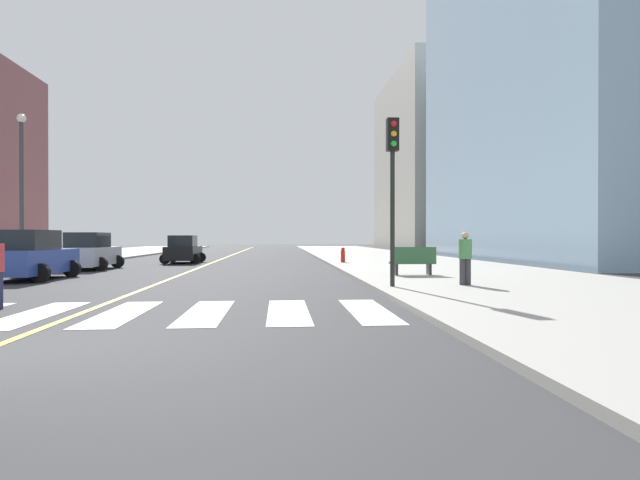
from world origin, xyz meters
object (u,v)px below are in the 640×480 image
Objects in this scene: car_silver_second at (89,252)px; park_bench at (413,261)px; car_black_third at (183,250)px; traffic_light_near_corner at (393,169)px; car_blue_nearest at (30,257)px; fire_hydrant at (343,255)px; pedestrian_waiting_east at (465,256)px; street_lamp at (22,177)px.

car_silver_second is 16.54m from park_bench.
car_black_third is (3.60, 6.28, -0.06)m from car_silver_second.
park_bench is (1.85, 4.70, -3.06)m from traffic_light_near_corner.
car_silver_second is 17.82m from traffic_light_near_corner.
car_silver_second is (-0.01, 6.40, -0.02)m from car_blue_nearest.
car_blue_nearest is 16.72m from fire_hydrant.
pedestrian_waiting_east is at bearing -172.96° from traffic_light_near_corner.
street_lamp is (-16.62, -3.82, 4.07)m from fire_hydrant.
pedestrian_waiting_east is (2.39, 0.30, -2.68)m from traffic_light_near_corner.
car_blue_nearest reaches higher than park_bench.
pedestrian_waiting_east is (11.91, -17.70, 0.24)m from car_black_third.
pedestrian_waiting_east is (15.51, -11.42, 0.18)m from car_silver_second.
traffic_light_near_corner is 3.08× the size of pedestrian_waiting_east.
car_blue_nearest is 0.57× the size of street_lamp.
car_silver_second is 4.93m from street_lamp.
car_blue_nearest reaches higher than car_silver_second.
park_bench is 10.65m from fire_hydrant.
fire_hydrant is at bearing 38.52° from car_blue_nearest.
car_blue_nearest reaches higher than fire_hydrant.
fire_hydrant is 0.12× the size of street_lamp.
park_bench is at bearing -24.55° from car_silver_second.
street_lamp is (-6.76, -6.58, 3.83)m from car_black_third.
car_black_third is 17.50m from park_bench.
car_black_third is 4.43× the size of fire_hydrant.
car_black_third is (3.59, 12.68, -0.08)m from car_blue_nearest.
park_bench is at bearing -111.52° from traffic_light_near_corner.
street_lamp reaches higher than traffic_light_near_corner.
street_lamp is at bearing -35.04° from traffic_light_near_corner.
car_blue_nearest reaches higher than pedestrian_waiting_east.
park_bench is 19.74m from street_lamp.
park_bench reaches higher than fire_hydrant.
car_silver_second is 7.23m from car_black_third.
fire_hydrant is 17.54m from street_lamp.
park_bench is (11.38, -13.29, -0.14)m from car_black_third.
car_silver_second is 13.92m from fire_hydrant.
pedestrian_waiting_east is at bearing -82.20° from fire_hydrant.
car_blue_nearest is at bearing -22.08° from traffic_light_near_corner.
car_blue_nearest is at bearing 88.26° from park_bench.
car_blue_nearest is 14.43m from traffic_light_near_corner.
street_lamp is at bearing -173.99° from car_silver_second.
park_bench is (14.97, -7.02, -0.20)m from car_silver_second.
car_blue_nearest is at bearing -105.83° from car_black_third.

